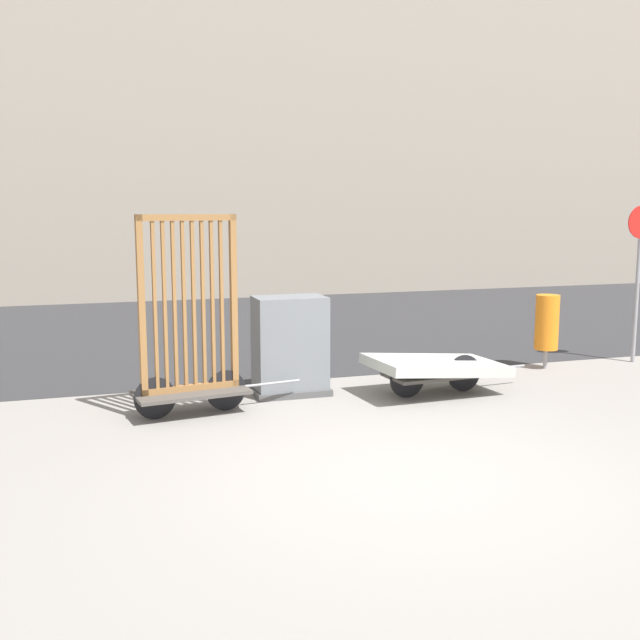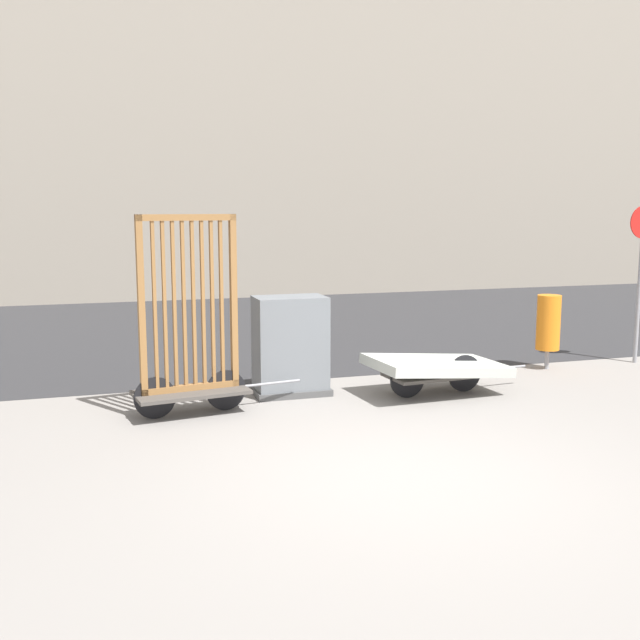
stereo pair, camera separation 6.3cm
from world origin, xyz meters
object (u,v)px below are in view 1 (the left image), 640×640
object	(u,v)px
utility_cabinet	(290,349)
sign_post	(639,262)
trash_bin	(547,323)
bike_cart_with_bedframe	(190,344)
bike_cart_with_mattress	(437,367)

from	to	relation	value
utility_cabinet	sign_post	bearing A→B (deg)	3.13
utility_cabinet	trash_bin	world-z (taller)	utility_cabinet
bike_cart_with_bedframe	utility_cabinet	bearing A→B (deg)	15.31
bike_cart_with_mattress	sign_post	size ratio (longest dim) A/B	0.93
bike_cart_with_mattress	trash_bin	bearing A→B (deg)	16.90
bike_cart_with_mattress	trash_bin	distance (m)	2.35
utility_cabinet	sign_post	size ratio (longest dim) A/B	0.51
sign_post	trash_bin	bearing A→B (deg)	179.73
trash_bin	sign_post	distance (m)	1.74
sign_post	bike_cart_with_mattress	bearing A→B (deg)	-166.73
bike_cart_with_bedframe	utility_cabinet	distance (m)	1.43
bike_cart_with_mattress	utility_cabinet	xyz separation A→B (m)	(-1.72, 0.57, 0.22)
bike_cart_with_bedframe	sign_post	xyz separation A→B (m)	(6.69, 0.87, 0.71)
bike_cart_with_bedframe	sign_post	world-z (taller)	sign_post
bike_cart_with_bedframe	bike_cart_with_mattress	size ratio (longest dim) A/B	1.01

